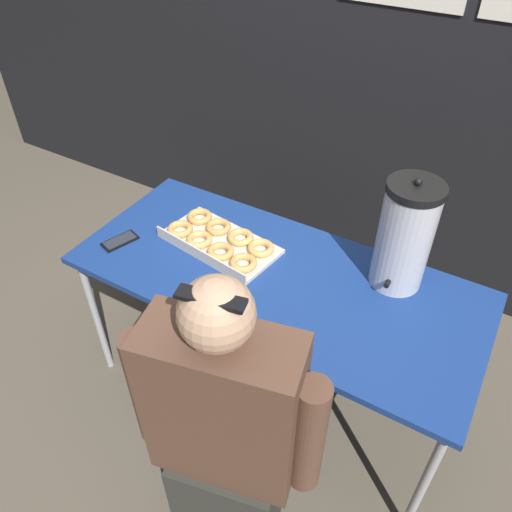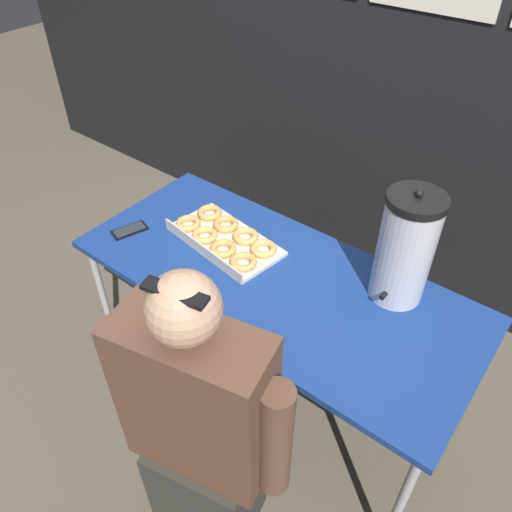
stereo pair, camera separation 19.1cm
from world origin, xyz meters
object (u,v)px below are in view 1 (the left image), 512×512
at_px(coffee_urn, 405,236).
at_px(person_seated, 226,434).
at_px(donut_box, 219,241).
at_px(cell_phone, 120,241).

xyz_separation_m(coffee_urn, person_seated, (-0.25, -0.80, -0.35)).
distance_m(donut_box, cell_phone, 0.42).
bearing_deg(cell_phone, donut_box, 46.44).
bearing_deg(donut_box, coffee_urn, 21.63).
bearing_deg(donut_box, cell_phone, -143.47).
distance_m(cell_phone, person_seated, 0.93).
distance_m(coffee_urn, cell_phone, 1.13).
bearing_deg(donut_box, person_seated, -46.88).
xyz_separation_m(donut_box, person_seated, (0.44, -0.64, -0.16)).
relative_size(cell_phone, person_seated, 0.13).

